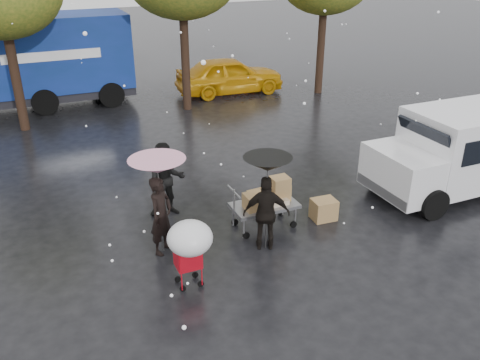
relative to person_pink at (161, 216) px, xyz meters
name	(u,v)px	position (x,y,z in m)	size (l,w,h in m)	color
ground	(224,251)	(1.18, -0.52, -0.86)	(90.00, 90.00, 0.00)	black
person_pink	(161,216)	(0.00, 0.00, 0.00)	(0.63, 0.41, 1.73)	black
person_middle	(167,180)	(0.56, 1.52, 0.05)	(0.89, 0.69, 1.83)	black
person_black	(266,213)	(2.06, -0.76, -0.02)	(0.98, 0.41, 1.68)	black
umbrella_pink	(157,166)	(0.00, 0.00, 1.12)	(1.16, 1.16, 2.14)	#4C4C4C
umbrella_black	(268,164)	(2.06, -0.76, 1.10)	(1.01, 1.01, 2.12)	#4C4C4C
vendor_cart	(268,198)	(2.51, 0.05, -0.14)	(1.52, 0.80, 1.27)	slate
shopping_cart	(190,241)	(0.13, -1.49, 0.20)	(0.84, 0.84, 1.46)	red
white_van	(466,148)	(8.08, -0.25, 0.30)	(4.91, 2.18, 2.20)	white
blue_truck	(28,63)	(-1.82, 12.09, 0.89)	(8.30, 2.60, 3.50)	navy
box_ground_near	(324,209)	(3.88, -0.18, -0.61)	(0.56, 0.45, 0.50)	#9B7743
box_ground_far	(258,198)	(2.77, 1.11, -0.68)	(0.46, 0.36, 0.36)	#9B7743
yellow_taxi	(230,75)	(6.10, 10.95, -0.08)	(1.85, 4.59, 1.57)	orange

